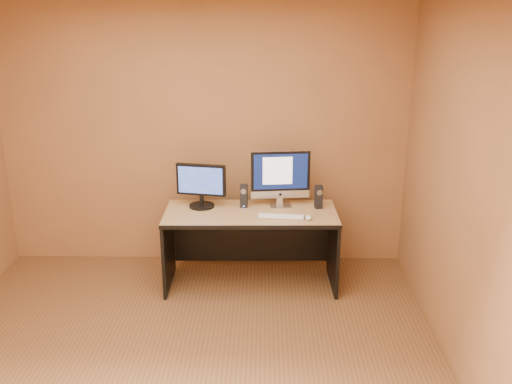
# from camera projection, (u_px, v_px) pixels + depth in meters

# --- Properties ---
(floor) EXTENTS (4.00, 4.00, 0.00)m
(floor) POSITION_uv_depth(u_px,v_px,m) (180.00, 375.00, 4.11)
(floor) COLOR brown
(floor) RESTS_ON ground
(walls) EXTENTS (4.00, 4.00, 2.60)m
(walls) POSITION_uv_depth(u_px,v_px,m) (172.00, 206.00, 3.69)
(walls) COLOR #92633A
(walls) RESTS_ON ground
(desk) EXTENTS (1.59, 0.72, 0.73)m
(desk) POSITION_uv_depth(u_px,v_px,m) (251.00, 248.00, 5.33)
(desk) COLOR tan
(desk) RESTS_ON ground
(imac) EXTENTS (0.58, 0.27, 0.54)m
(imac) POSITION_uv_depth(u_px,v_px,m) (281.00, 178.00, 5.28)
(imac) COLOR #B1B0B5
(imac) RESTS_ON desk
(second_monitor) EXTENTS (0.51, 0.32, 0.41)m
(second_monitor) POSITION_uv_depth(u_px,v_px,m) (201.00, 186.00, 5.28)
(second_monitor) COLOR black
(second_monitor) RESTS_ON desk
(speaker_left) EXTENTS (0.07, 0.08, 0.22)m
(speaker_left) POSITION_uv_depth(u_px,v_px,m) (244.00, 196.00, 5.31)
(speaker_left) COLOR black
(speaker_left) RESTS_ON desk
(speaker_right) EXTENTS (0.08, 0.08, 0.22)m
(speaker_right) POSITION_uv_depth(u_px,v_px,m) (319.00, 197.00, 5.28)
(speaker_right) COLOR black
(speaker_right) RESTS_ON desk
(keyboard) EXTENTS (0.43, 0.16, 0.02)m
(keyboard) POSITION_uv_depth(u_px,v_px,m) (281.00, 217.00, 5.07)
(keyboard) COLOR silver
(keyboard) RESTS_ON desk
(mouse) EXTENTS (0.07, 0.11, 0.04)m
(mouse) POSITION_uv_depth(u_px,v_px,m) (309.00, 218.00, 5.03)
(mouse) COLOR silver
(mouse) RESTS_ON desk
(cable_a) EXTENTS (0.10, 0.20, 0.01)m
(cable_a) POSITION_uv_depth(u_px,v_px,m) (283.00, 201.00, 5.48)
(cable_a) COLOR black
(cable_a) RESTS_ON desk
(cable_b) EXTENTS (0.07, 0.17, 0.01)m
(cable_b) POSITION_uv_depth(u_px,v_px,m) (277.00, 202.00, 5.46)
(cable_b) COLOR black
(cable_b) RESTS_ON desk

